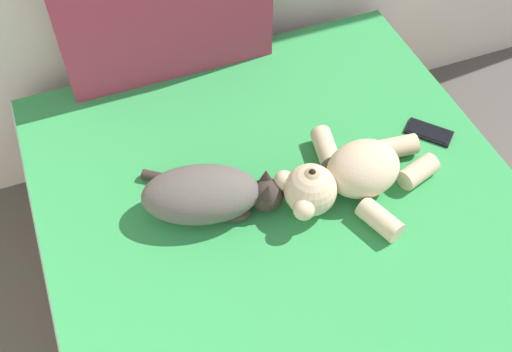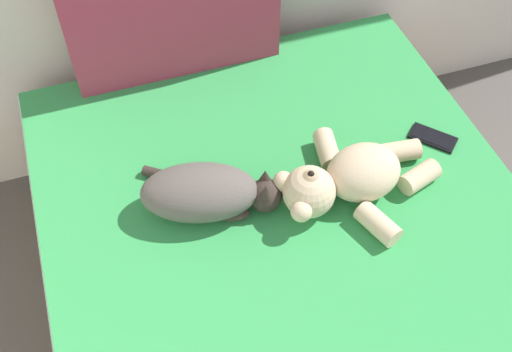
{
  "view_description": "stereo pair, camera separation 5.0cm",
  "coord_description": "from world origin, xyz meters",
  "views": [
    {
      "loc": [
        1.39,
        2.33,
        2.01
      ],
      "look_at": [
        1.81,
        3.43,
        0.56
      ],
      "focal_mm": 43.48,
      "sensor_mm": 36.0,
      "label": 1
    },
    {
      "loc": [
        1.43,
        2.32,
        2.01
      ],
      "look_at": [
        1.81,
        3.43,
        0.56
      ],
      "focal_mm": 43.48,
      "sensor_mm": 36.0,
      "label": 2
    }
  ],
  "objects": [
    {
      "name": "patterned_cushion",
      "position": [
        1.72,
        4.03,
        0.78
      ],
      "size": [
        0.72,
        0.11,
        0.5
      ],
      "color": "#A5334C",
      "rests_on": "bed"
    },
    {
      "name": "cat",
      "position": [
        1.64,
        3.38,
        0.6
      ],
      "size": [
        0.42,
        0.33,
        0.15
      ],
      "color": "#59514C",
      "rests_on": "bed"
    },
    {
      "name": "teddy_bear",
      "position": [
        2.05,
        3.3,
        0.6
      ],
      "size": [
        0.51,
        0.45,
        0.17
      ],
      "color": "beige",
      "rests_on": "bed"
    },
    {
      "name": "cell_phone",
      "position": [
        2.41,
        3.42,
        0.53
      ],
      "size": [
        0.15,
        0.16,
        0.01
      ],
      "color": "black",
      "rests_on": "bed"
    },
    {
      "name": "bed",
      "position": [
        1.86,
        3.09,
        0.26
      ],
      "size": [
        1.47,
        2.02,
        0.53
      ],
      "color": "olive",
      "rests_on": "ground_plane"
    }
  ]
}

